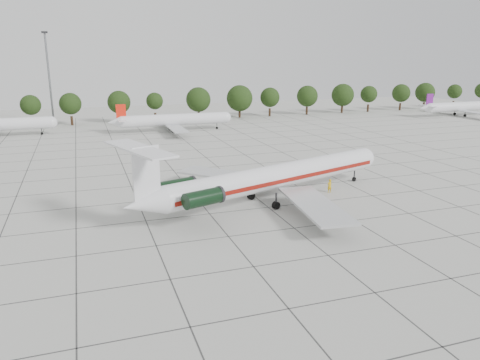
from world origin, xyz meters
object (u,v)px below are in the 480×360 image
at_px(main_airliner, 267,178).
at_px(floodlight_mast, 49,72).
at_px(ground_crew, 330,186).
at_px(bg_airliner_e, 463,107).
at_px(bg_airliner_c, 174,120).

xyz_separation_m(main_airliner, floodlight_mast, (-30.47, 90.27, 10.77)).
relative_size(ground_crew, bg_airliner_e, 0.07).
bearing_deg(bg_airliner_c, main_airliner, -89.89).
distance_m(bg_airliner_e, floodlight_mast, 127.44).
height_order(bg_airliner_c, bg_airliner_e, same).
height_order(main_airliner, bg_airliner_e, main_airliner).
relative_size(ground_crew, floodlight_mast, 0.08).
height_order(main_airliner, floodlight_mast, floodlight_mast).
bearing_deg(ground_crew, bg_airliner_e, -151.40).
xyz_separation_m(main_airliner, bg_airliner_e, (93.74, 64.15, -0.60)).
bearing_deg(floodlight_mast, bg_airliner_c, -41.40).
bearing_deg(bg_airliner_c, bg_airliner_e, 0.39).
xyz_separation_m(ground_crew, floodlight_mast, (-41.02, 88.51, 13.29)).
distance_m(ground_crew, bg_airliner_c, 62.69).
bearing_deg(bg_airliner_c, ground_crew, -80.20).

